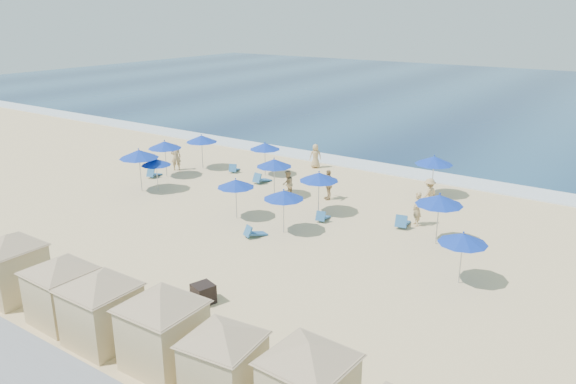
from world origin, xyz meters
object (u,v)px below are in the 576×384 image
(umbrella_0, at_px, (165,145))
(umbrella_9, at_px, (434,160))
(umbrella_4, at_px, (265,146))
(beachgoer_5, at_px, (417,209))
(umbrella_1, at_px, (156,162))
(umbrella_10, at_px, (439,200))
(cabana_1, at_px, (61,281))
(cabana_5, at_px, (309,374))
(umbrella_6, at_px, (236,183))
(beachgoer_0, at_px, (176,157))
(umbrella_11, at_px, (463,238))
(umbrella_5, at_px, (274,163))
(umbrella_2, at_px, (202,139))
(cabana_4, at_px, (223,352))
(beachgoer_4, at_px, (315,156))
(umbrella_7, at_px, (319,177))
(cabana_2, at_px, (100,299))
(umbrella_3, at_px, (139,154))
(umbrella_8, at_px, (284,195))
(beachgoer_2, at_px, (328,185))
(trash_bin, at_px, (203,294))
(beachgoer_1, at_px, (288,184))
(beachgoer_3, at_px, (429,194))
(cabana_0, at_px, (10,258))
(cabana_3, at_px, (162,319))

(umbrella_0, height_order, umbrella_9, umbrella_9)
(umbrella_4, relative_size, beachgoer_5, 1.29)
(umbrella_1, relative_size, umbrella_10, 0.82)
(cabana_1, bearing_deg, cabana_5, 2.74)
(umbrella_6, bearing_deg, beachgoer_0, 152.63)
(umbrella_4, distance_m, umbrella_10, 14.64)
(umbrella_10, height_order, umbrella_11, umbrella_10)
(umbrella_0, xyz_separation_m, umbrella_5, (8.52, 0.71, -0.09))
(umbrella_0, xyz_separation_m, umbrella_10, (19.17, -0.65, 0.04))
(umbrella_2, bearing_deg, umbrella_1, -77.54)
(umbrella_1, bearing_deg, cabana_4, -37.49)
(umbrella_6, distance_m, beachgoer_4, 11.30)
(cabana_4, xyz_separation_m, umbrella_6, (-9.19, 11.59, 0.46))
(umbrella_7, height_order, beachgoer_4, umbrella_7)
(cabana_2, height_order, umbrella_0, cabana_2)
(umbrella_1, xyz_separation_m, umbrella_4, (3.50, 6.52, 0.20))
(cabana_2, bearing_deg, umbrella_11, 52.69)
(cabana_1, relative_size, umbrella_0, 1.71)
(umbrella_3, bearing_deg, umbrella_6, -2.21)
(umbrella_0, height_order, umbrella_8, umbrella_0)
(cabana_1, height_order, beachgoer_4, cabana_1)
(beachgoer_2, bearing_deg, cabana_1, -53.08)
(cabana_4, distance_m, beachgoer_2, 18.46)
(trash_bin, distance_m, beachgoer_1, 13.12)
(umbrella_1, bearing_deg, umbrella_3, -136.88)
(umbrella_0, bearing_deg, cabana_5, -35.09)
(cabana_4, distance_m, beachgoer_4, 25.26)
(cabana_2, distance_m, umbrella_10, 15.84)
(cabana_1, bearing_deg, umbrella_4, 105.51)
(cabana_2, height_order, umbrella_6, cabana_2)
(trash_bin, bearing_deg, umbrella_1, 160.80)
(umbrella_8, bearing_deg, umbrella_2, 150.67)
(umbrella_2, xyz_separation_m, beachgoer_3, (16.37, 1.03, -1.27))
(cabana_0, bearing_deg, umbrella_10, 50.88)
(trash_bin, height_order, umbrella_0, umbrella_0)
(umbrella_11, bearing_deg, beachgoer_1, 157.41)
(umbrella_5, bearing_deg, umbrella_4, 133.76)
(cabana_2, bearing_deg, cabana_3, 5.63)
(umbrella_3, relative_size, umbrella_5, 1.13)
(umbrella_0, xyz_separation_m, umbrella_4, (5.31, 4.06, -0.17))
(beachgoer_5, bearing_deg, beachgoer_0, -136.06)
(beachgoer_5, bearing_deg, cabana_1, -67.41)
(umbrella_2, xyz_separation_m, umbrella_8, (11.67, -6.56, -0.15))
(beachgoer_3, bearing_deg, umbrella_6, -33.17)
(umbrella_9, xyz_separation_m, beachgoer_1, (-6.99, -5.25, -1.39))
(umbrella_11, xyz_separation_m, beachgoer_0, (-22.07, 5.60, -1.05))
(umbrella_7, bearing_deg, cabana_5, -59.18)
(cabana_1, height_order, umbrella_0, cabana_1)
(umbrella_8, bearing_deg, cabana_3, -73.55)
(beachgoer_3, bearing_deg, umbrella_8, -17.67)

